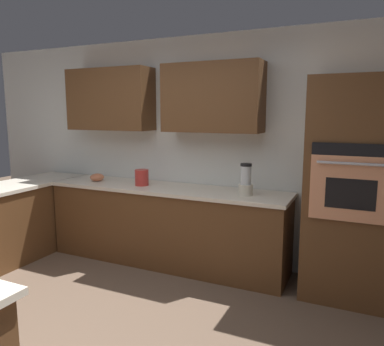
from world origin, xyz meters
The scene contains 8 objects.
ground_plane centered at (0.00, 0.00, 0.00)m, with size 14.00×14.00×0.00m, color brown.
wall_back centered at (0.07, -2.04, 1.46)m, with size 6.00×0.44×2.60m.
lower_cabinets_back centered at (0.10, -1.72, 0.43)m, with size 2.80×0.60×0.86m, color brown.
countertop_back centered at (0.10, -1.72, 0.88)m, with size 2.84×0.64×0.04m, color silver.
wall_oven centered at (-1.85, -1.72, 1.03)m, with size 0.80×0.66×2.06m.
blender centered at (-0.85, -1.69, 1.04)m, with size 0.15×0.15×0.33m.
mixing_bowl centered at (1.05, -1.69, 0.95)m, with size 0.17×0.17×0.09m, color #CC724C.
kettle centered at (0.40, -1.69, 0.99)m, with size 0.16×0.16×0.18m, color red.
Camera 1 is at (-1.94, 1.97, 1.73)m, focal length 35.25 mm.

